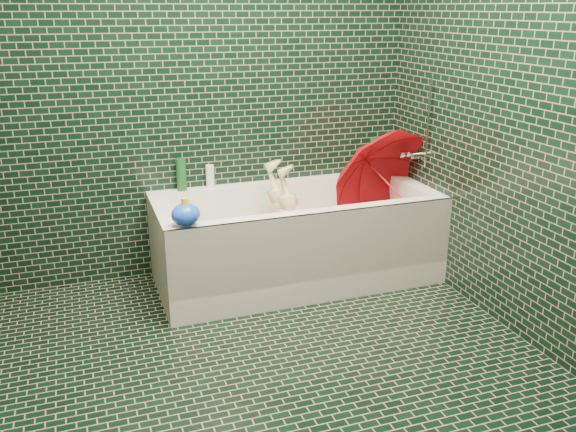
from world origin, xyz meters
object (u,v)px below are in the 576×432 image
object	(u,v)px
bathtub	(297,248)
umbrella	(390,185)
child	(295,234)
rubber_duck	(359,169)
bath_toy	(186,214)

from	to	relation	value
bathtub	umbrella	world-z (taller)	umbrella
bathtub	umbrella	xyz separation A→B (m)	(0.59, -0.05, 0.36)
bathtub	child	bearing A→B (deg)	-153.93
child	rubber_duck	distance (m)	0.73
bathtub	bath_toy	size ratio (longest dim) A/B	9.03
umbrella	rubber_duck	size ratio (longest dim) A/B	6.17
child	umbrella	xyz separation A→B (m)	(0.61, -0.04, 0.26)
umbrella	bath_toy	size ratio (longest dim) A/B	3.53
rubber_duck	bath_toy	xyz separation A→B (m)	(-1.29, -0.64, 0.03)
bathtub	bath_toy	distance (m)	0.89
child	umbrella	bearing A→B (deg)	81.79
umbrella	rubber_duck	world-z (taller)	umbrella
bathtub	child	xyz separation A→B (m)	(-0.02, -0.01, 0.10)
umbrella	rubber_duck	distance (m)	0.38
bathtub	umbrella	size ratio (longest dim) A/B	2.56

